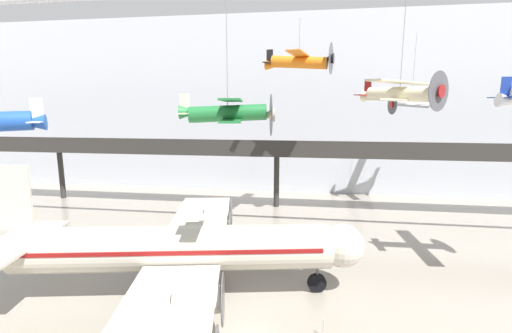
{
  "coord_description": "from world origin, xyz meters",
  "views": [
    {
      "loc": [
        3.46,
        -16.85,
        12.7
      ],
      "look_at": [
        -0.36,
        9.84,
        8.0
      ],
      "focal_mm": 24.0,
      "sensor_mm": 36.0,
      "label": 1
    }
  ],
  "objects_px": {
    "suspended_plane_cream_biplane": "(400,93)",
    "suspended_plane_silver_racer": "(411,103)",
    "airliner_silver_main": "(173,249)",
    "stanchion_barrier": "(323,332)",
    "suspended_plane_orange_highwing": "(299,62)",
    "suspended_plane_green_biplane": "(228,113)"
  },
  "relations": [
    {
      "from": "airliner_silver_main",
      "to": "suspended_plane_silver_racer",
      "type": "xyz_separation_m",
      "value": [
        21.43,
        24.37,
        9.82
      ]
    },
    {
      "from": "suspended_plane_cream_biplane",
      "to": "suspended_plane_silver_racer",
      "type": "bearing_deg",
      "value": 117.15
    },
    {
      "from": "airliner_silver_main",
      "to": "suspended_plane_silver_racer",
      "type": "distance_m",
      "value": 33.91
    },
    {
      "from": "stanchion_barrier",
      "to": "suspended_plane_green_biplane",
      "type": "bearing_deg",
      "value": 161.49
    },
    {
      "from": "suspended_plane_orange_highwing",
      "to": "stanchion_barrier",
      "type": "bearing_deg",
      "value": -72.1
    },
    {
      "from": "suspended_plane_cream_biplane",
      "to": "airliner_silver_main",
      "type": "bearing_deg",
      "value": -124.31
    },
    {
      "from": "suspended_plane_cream_biplane",
      "to": "suspended_plane_green_biplane",
      "type": "bearing_deg",
      "value": -114.52
    },
    {
      "from": "suspended_plane_orange_highwing",
      "to": "suspended_plane_cream_biplane",
      "type": "height_order",
      "value": "suspended_plane_orange_highwing"
    },
    {
      "from": "suspended_plane_orange_highwing",
      "to": "stanchion_barrier",
      "type": "distance_m",
      "value": 25.59
    },
    {
      "from": "suspended_plane_cream_biplane",
      "to": "suspended_plane_orange_highwing",
      "type": "bearing_deg",
      "value": 161.82
    },
    {
      "from": "airliner_silver_main",
      "to": "stanchion_barrier",
      "type": "xyz_separation_m",
      "value": [
        9.86,
        -3.02,
        -2.98
      ]
    },
    {
      "from": "suspended_plane_orange_highwing",
      "to": "suspended_plane_silver_racer",
      "type": "bearing_deg",
      "value": 43.12
    },
    {
      "from": "suspended_plane_cream_biplane",
      "to": "suspended_plane_green_biplane",
      "type": "distance_m",
      "value": 11.13
    },
    {
      "from": "suspended_plane_silver_racer",
      "to": "stanchion_barrier",
      "type": "bearing_deg",
      "value": 52.81
    },
    {
      "from": "suspended_plane_green_biplane",
      "to": "stanchion_barrier",
      "type": "relative_size",
      "value": 9.58
    },
    {
      "from": "suspended_plane_orange_highwing",
      "to": "suspended_plane_green_biplane",
      "type": "xyz_separation_m",
      "value": [
        -3.61,
        -17.16,
        -4.89
      ]
    },
    {
      "from": "suspended_plane_cream_biplane",
      "to": "suspended_plane_green_biplane",
      "type": "relative_size",
      "value": 0.87
    },
    {
      "from": "stanchion_barrier",
      "to": "suspended_plane_orange_highwing",
      "type": "bearing_deg",
      "value": 96.2
    },
    {
      "from": "suspended_plane_silver_racer",
      "to": "suspended_plane_green_biplane",
      "type": "relative_size",
      "value": 0.93
    },
    {
      "from": "suspended_plane_green_biplane",
      "to": "suspended_plane_silver_racer",
      "type": "bearing_deg",
      "value": 46.61
    },
    {
      "from": "airliner_silver_main",
      "to": "suspended_plane_orange_highwing",
      "type": "distance_m",
      "value": 22.66
    },
    {
      "from": "suspended_plane_orange_highwing",
      "to": "suspended_plane_silver_racer",
      "type": "distance_m",
      "value": 16.51
    }
  ]
}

